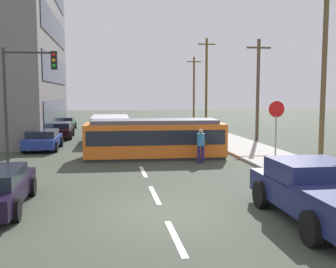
{
  "coord_description": "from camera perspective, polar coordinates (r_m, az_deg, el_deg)",
  "views": [
    {
      "loc": [
        -1.57,
        -10.87,
        3.37
      ],
      "look_at": [
        1.44,
        8.25,
        1.39
      ],
      "focal_mm": 42.59,
      "sensor_mm": 36.0,
      "label": 1
    }
  ],
  "objects": [
    {
      "name": "lane_stripe_0",
      "position": [
        9.62,
        1.07,
        -14.63
      ],
      "size": [
        0.16,
        2.4,
        0.01
      ],
      "primitive_type": "cube",
      "color": "silver",
      "rests_on": "ground"
    },
    {
      "name": "lane_stripe_2",
      "position": [
        17.28,
        -3.57,
        -5.4
      ],
      "size": [
        0.16,
        2.4,
        0.01
      ],
      "primitive_type": "cube",
      "color": "silver",
      "rests_on": "ground"
    },
    {
      "name": "streetcar_tram",
      "position": [
        20.84,
        -1.94,
        -0.57
      ],
      "size": [
        7.27,
        2.77,
        2.01
      ],
      "color": "orange",
      "rests_on": "ground"
    },
    {
      "name": "lane_stripe_3",
      "position": [
        26.82,
        -5.52,
        -1.39
      ],
      "size": [
        0.16,
        2.4,
        0.01
      ],
      "primitive_type": "cube",
      "color": "silver",
      "rests_on": "ground"
    },
    {
      "name": "sidewalk_curb_right",
      "position": [
        19.12,
        17.22,
        -4.36
      ],
      "size": [
        3.2,
        36.0,
        0.14
      ],
      "primitive_type": "cube",
      "color": "#9E9F95",
      "rests_on": "ground"
    },
    {
      "name": "utility_pole_distant",
      "position": [
        51.0,
        3.73,
        6.71
      ],
      "size": [
        1.8,
        0.24,
        7.94
      ],
      "color": "brown",
      "rests_on": "ground"
    },
    {
      "name": "utility_pole_mid",
      "position": [
        29.85,
        12.74,
        6.52
      ],
      "size": [
        1.8,
        0.24,
        7.24
      ],
      "color": "brown",
      "rests_on": "ground"
    },
    {
      "name": "parked_sedan_far",
      "position": [
        31.21,
        -15.23,
        0.59
      ],
      "size": [
        2.0,
        4.56,
        1.19
      ],
      "color": "black",
      "rests_on": "ground"
    },
    {
      "name": "pedestrian_crossing",
      "position": [
        19.26,
        4.74,
        -1.41
      ],
      "size": [
        0.46,
        0.36,
        1.67
      ],
      "color": "#2E2057",
      "rests_on": "ground"
    },
    {
      "name": "utility_pole_far",
      "position": [
        41.61,
        5.51,
        7.61
      ],
      "size": [
        1.8,
        0.24,
        8.97
      ],
      "color": "brown",
      "rests_on": "ground"
    },
    {
      "name": "parked_sedan_mid",
      "position": [
        24.95,
        -17.43,
        -0.75
      ],
      "size": [
        2.03,
        4.09,
        1.19
      ],
      "color": "navy",
      "rests_on": "ground"
    },
    {
      "name": "ground_plane",
      "position": [
        21.2,
        -4.59,
        -3.32
      ],
      "size": [
        120.0,
        120.0,
        0.0
      ],
      "primitive_type": "plane",
      "color": "#3C4436"
    },
    {
      "name": "pickup_truck_parked",
      "position": [
        11.23,
        20.83,
        -7.78
      ],
      "size": [
        2.33,
        5.02,
        1.55
      ],
      "color": "navy",
      "rests_on": "ground"
    },
    {
      "name": "lane_stripe_1",
      "position": [
        13.4,
        -1.94,
        -8.71
      ],
      "size": [
        0.16,
        2.4,
        0.01
      ],
      "primitive_type": "cube",
      "color": "silver",
      "rests_on": "ground"
    },
    {
      "name": "traffic_light_mast",
      "position": [
        19.68,
        -19.77,
        6.64
      ],
      "size": [
        2.44,
        0.33,
        5.44
      ],
      "color": "#333333",
      "rests_on": "ground"
    },
    {
      "name": "lane_stripe_4",
      "position": [
        32.77,
        -6.16,
        -0.08
      ],
      "size": [
        0.16,
        2.4,
        0.01
      ],
      "primitive_type": "cube",
      "color": "silver",
      "rests_on": "ground"
    },
    {
      "name": "city_bus",
      "position": [
        28.07,
        -8.28,
        0.98
      ],
      "size": [
        2.65,
        5.33,
        1.78
      ],
      "color": "#AFA5B0",
      "rests_on": "ground"
    },
    {
      "name": "parked_sedan_furthest",
      "position": [
        37.97,
        -14.66,
        1.51
      ],
      "size": [
        2.08,
        4.48,
        1.19
      ],
      "color": "#285F34",
      "rests_on": "ground"
    },
    {
      "name": "stop_sign",
      "position": [
        19.18,
        15.24,
        2.12
      ],
      "size": [
        0.76,
        0.07,
        2.88
      ],
      "color": "gray",
      "rests_on": "sidewalk_curb_right"
    },
    {
      "name": "utility_pole_near",
      "position": [
        20.35,
        21.44,
        8.79
      ],
      "size": [
        1.8,
        0.24,
        8.74
      ],
      "color": "brown",
      "rests_on": "ground"
    }
  ]
}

